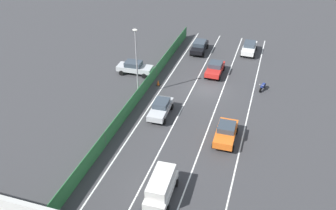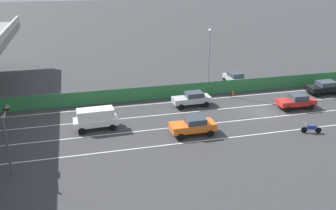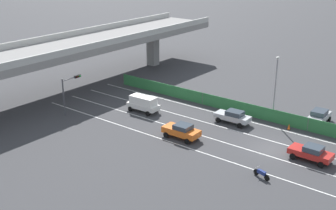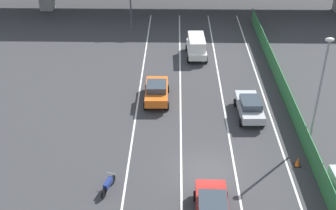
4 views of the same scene
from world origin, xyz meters
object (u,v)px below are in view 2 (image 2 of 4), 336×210
car_sedan_silver (192,98)px  traffic_light (7,128)px  car_van_white (96,118)px  motorcycle (311,128)px  street_lamp (209,56)px  traffic_cone (233,92)px  car_taxi_orange (193,125)px  car_sedan_black (325,87)px  parked_wagon_silver (235,78)px  car_sedan_red (296,101)px

car_sedan_silver → traffic_light: bearing=118.4°
car_van_white → motorcycle: 20.99m
street_lamp → traffic_cone: (-1.52, -2.81, -4.51)m
car_taxi_orange → car_sedan_black: (7.29, -19.86, -0.02)m
parked_wagon_silver → traffic_cone: parked_wagon_silver is taller
car_van_white → car_sedan_black: car_van_white is taller
motorcycle → traffic_light: 27.23m
parked_wagon_silver → traffic_light: size_ratio=0.94×
car_van_white → parked_wagon_silver: 21.89m
car_van_white → traffic_light: size_ratio=0.90×
motorcycle → street_lamp: size_ratio=0.23×
car_van_white → traffic_cone: 18.46m
car_van_white → traffic_light: traffic_light is taller
street_lamp → car_sedan_black: bearing=-105.9°
car_sedan_black → street_lamp: (4.04, 14.17, 3.92)m
motorcycle → street_lamp: (13.90, 5.47, 4.37)m
car_taxi_orange → traffic_cone: size_ratio=6.27×
car_sedan_red → car_sedan_black: size_ratio=0.94×
parked_wagon_silver → street_lamp: (-2.40, 4.86, 3.91)m
car_sedan_red → car_sedan_silver: size_ratio=0.97×
car_van_white → traffic_cone: bearing=-70.4°
car_sedan_red → car_sedan_silver: car_sedan_silver is taller
car_sedan_red → car_sedan_silver: bearing=71.7°
car_van_white → motorcycle: bearing=-107.2°
car_sedan_red → parked_wagon_silver: size_ratio=0.93×
parked_wagon_silver → street_lamp: 6.68m
traffic_light → motorcycle: bearing=-90.3°
car_sedan_silver → parked_wagon_silver: bearing=-52.5°
car_taxi_orange → car_sedan_silver: size_ratio=0.97×
car_taxi_orange → car_van_white: bearing=67.7°
motorcycle → car_van_white: bearing=72.8°
car_taxi_orange → traffic_light: (-2.43, 15.91, 2.55)m
car_van_white → parked_wagon_silver: size_ratio=0.95×
car_taxi_orange → car_sedan_black: 21.16m
car_taxi_orange → traffic_cone: bearing=-40.9°
car_sedan_red → car_sedan_silver: (3.69, 11.15, 0.02)m
car_sedan_red → traffic_cone: (6.10, 4.96, -0.57)m
motorcycle → traffic_cone: (12.37, 2.66, -0.14)m
car_sedan_red → street_lamp: bearing=45.6°
car_sedan_black → traffic_light: 37.15m
car_sedan_red → motorcycle: 6.70m
car_sedan_red → car_van_white: size_ratio=0.98×
parked_wagon_silver → car_sedan_red: bearing=-163.8°
car_taxi_orange → car_sedan_red: car_taxi_orange is taller
car_sedan_red → motorcycle: car_sedan_red is taller
car_sedan_black → parked_wagon_silver: 11.32m
car_van_white → car_sedan_silver: size_ratio=0.99×
car_sedan_silver → traffic_cone: 6.66m
car_taxi_orange → parked_wagon_silver: 17.31m
traffic_cone → car_sedan_black: bearing=-102.5°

